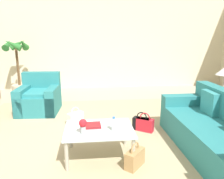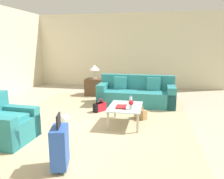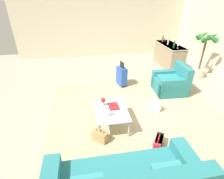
% 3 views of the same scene
% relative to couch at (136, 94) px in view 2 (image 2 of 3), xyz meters
% --- Properties ---
extents(ground_plane, '(12.00, 12.00, 0.00)m').
position_rel_couch_xyz_m(ground_plane, '(-2.19, 0.60, -0.31)').
color(ground_plane, '#A89E89').
extents(wall_right, '(0.12, 8.00, 3.10)m').
position_rel_couch_xyz_m(wall_right, '(2.87, 0.60, 1.24)').
color(wall_right, beige).
rests_on(wall_right, ground).
extents(area_rug, '(5.20, 4.40, 0.01)m').
position_rel_couch_xyz_m(area_rug, '(-1.59, 0.80, -0.30)').
color(area_rug, tan).
rests_on(area_rug, ground).
extents(couch, '(0.90, 2.28, 0.88)m').
position_rel_couch_xyz_m(couch, '(0.00, 0.00, 0.00)').
color(couch, teal).
rests_on(couch, ground).
extents(armchair, '(0.92, 0.96, 0.89)m').
position_rel_couch_xyz_m(armchair, '(-3.09, 2.27, -0.01)').
color(armchair, teal).
rests_on(armchair, ground).
extents(coffee_table, '(0.97, 0.73, 0.44)m').
position_rel_couch_xyz_m(coffee_table, '(-1.79, 0.10, 0.08)').
color(coffee_table, silver).
rests_on(coffee_table, ground).
extents(water_bottle, '(0.06, 0.06, 0.20)m').
position_rel_couch_xyz_m(water_bottle, '(-1.59, -0.00, 0.23)').
color(water_bottle, silver).
rests_on(water_bottle, coffee_table).
extents(coffee_table_book, '(0.30, 0.23, 0.03)m').
position_rel_couch_xyz_m(coffee_table_book, '(-1.91, 0.18, 0.15)').
color(coffee_table_book, maroon).
rests_on(coffee_table_book, coffee_table).
extents(flower_vase, '(0.11, 0.11, 0.21)m').
position_rel_couch_xyz_m(flower_vase, '(-2.01, -0.05, 0.26)').
color(flower_vase, '#B2B7BC').
rests_on(flower_vase, coffee_table).
extents(side_table, '(0.61, 0.61, 0.60)m').
position_rel_couch_xyz_m(side_table, '(1.01, 1.60, -0.01)').
color(side_table, '#513823').
rests_on(side_table, ground).
extents(table_lamp, '(0.37, 0.37, 0.50)m').
position_rel_couch_xyz_m(table_lamp, '(1.01, 1.60, 0.68)').
color(table_lamp, '#ADA899').
rests_on(table_lamp, side_table).
extents(suitcase_blue, '(0.44, 0.31, 0.85)m').
position_rel_couch_xyz_m(suitcase_blue, '(-3.79, 0.80, 0.05)').
color(suitcase_blue, '#2851AD').
rests_on(suitcase_blue, ground).
extents(handbag_black, '(0.35, 0.29, 0.36)m').
position_rel_couch_xyz_m(handbag_black, '(-0.96, 0.95, -0.18)').
color(handbag_black, black).
rests_on(handbag_black, ground).
extents(handbag_tan, '(0.32, 0.33, 0.36)m').
position_rel_couch_xyz_m(handbag_tan, '(-1.33, -0.22, -0.18)').
color(handbag_tan, tan).
rests_on(handbag_tan, ground).
extents(handbag_red, '(0.34, 0.30, 0.36)m').
position_rel_couch_xyz_m(handbag_red, '(-0.91, 0.90, -0.18)').
color(handbag_red, red).
rests_on(handbag_red, ground).
extents(handbag_white, '(0.34, 0.31, 0.36)m').
position_rel_couch_xyz_m(handbag_white, '(-2.21, 1.38, -0.18)').
color(handbag_white, white).
rests_on(handbag_white, ground).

